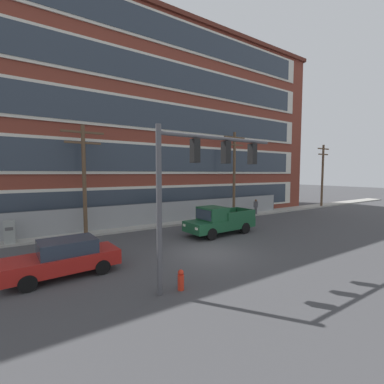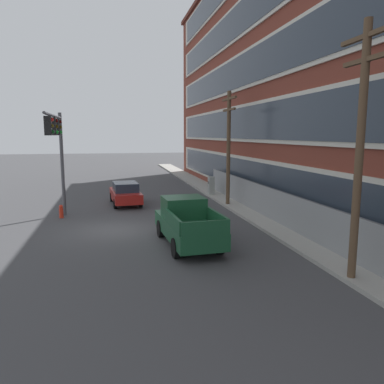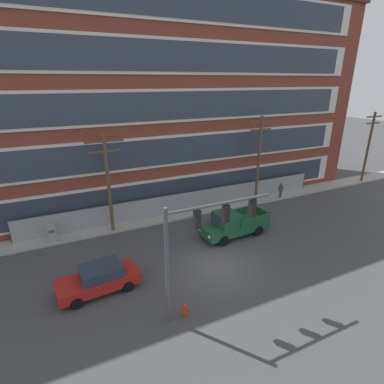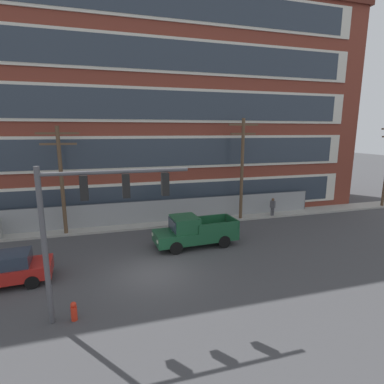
# 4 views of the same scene
# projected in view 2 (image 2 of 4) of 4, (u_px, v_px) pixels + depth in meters

# --- Properties ---
(ground_plane) EXTENTS (160.00, 160.00, 0.00)m
(ground_plane) POSITION_uv_depth(u_px,v_px,m) (114.00, 230.00, 19.01)
(ground_plane) COLOR #424244
(sidewalk_building_side) EXTENTS (80.00, 1.92, 0.16)m
(sidewalk_building_side) POSITION_uv_depth(u_px,v_px,m) (266.00, 221.00, 20.73)
(sidewalk_building_side) COLOR #9E9B93
(sidewalk_building_side) RESTS_ON ground
(brick_mill_building) EXTENTS (50.18, 10.63, 18.48)m
(brick_mill_building) POSITION_uv_depth(u_px,v_px,m) (333.00, 65.00, 24.19)
(brick_mill_building) COLOR brown
(brick_mill_building) RESTS_ON ground
(chain_link_fence) EXTENTS (27.43, 0.06, 1.91)m
(chain_link_fence) POSITION_uv_depth(u_px,v_px,m) (286.00, 211.00, 18.97)
(chain_link_fence) COLOR gray
(chain_link_fence) RESTS_ON ground
(traffic_signal_mast) EXTENTS (5.55, 0.43, 6.07)m
(traffic_signal_mast) POSITION_uv_depth(u_px,v_px,m) (57.00, 141.00, 20.23)
(traffic_signal_mast) COLOR #4C4C51
(traffic_signal_mast) RESTS_ON ground
(pickup_truck_dark_green) EXTENTS (5.44, 2.30, 2.02)m
(pickup_truck_dark_green) POSITION_uv_depth(u_px,v_px,m) (187.00, 223.00, 16.48)
(pickup_truck_dark_green) COLOR #194C2D
(pickup_truck_dark_green) RESTS_ON ground
(sedan_red) EXTENTS (4.55, 2.14, 1.56)m
(sedan_red) POSITION_uv_depth(u_px,v_px,m) (125.00, 193.00, 25.85)
(sedan_red) COLOR #AD1E19
(sedan_red) RESTS_ON ground
(utility_pole_near_corner) EXTENTS (2.73, 0.26, 7.62)m
(utility_pole_near_corner) POSITION_uv_depth(u_px,v_px,m) (229.00, 142.00, 24.77)
(utility_pole_near_corner) COLOR brown
(utility_pole_near_corner) RESTS_ON ground
(utility_pole_midblock) EXTENTS (2.48, 0.26, 8.26)m
(utility_pole_midblock) POSITION_uv_depth(u_px,v_px,m) (360.00, 142.00, 11.68)
(utility_pole_midblock) COLOR brown
(utility_pole_midblock) RESTS_ON ground
(electrical_cabinet) EXTENTS (0.57, 0.45, 1.53)m
(electrical_cabinet) POSITION_uv_depth(u_px,v_px,m) (211.00, 186.00, 29.46)
(electrical_cabinet) COLOR #939993
(electrical_cabinet) RESTS_ON ground
(fire_hydrant) EXTENTS (0.24, 0.24, 0.78)m
(fire_hydrant) POSITION_uv_depth(u_px,v_px,m) (61.00, 212.00, 21.73)
(fire_hydrant) COLOR red
(fire_hydrant) RESTS_ON ground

